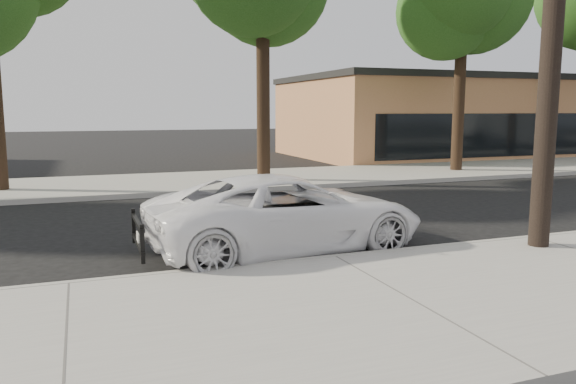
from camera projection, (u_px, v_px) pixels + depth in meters
name	position (u px, v px, depth m)	size (l,w,h in m)	color
ground	(289.00, 237.00, 11.00)	(120.00, 120.00, 0.00)	black
near_sidewalk	(410.00, 304.00, 7.00)	(90.00, 4.40, 0.15)	gray
far_sidewalk	(201.00, 182.00, 18.87)	(90.00, 5.00, 0.15)	gray
curb_near	(335.00, 260.00, 9.04)	(90.00, 0.12, 0.16)	#9E9B93
building_main	(458.00, 118.00, 31.06)	(18.00, 10.00, 4.00)	#B2744A
tree_d	(470.00, 5.00, 20.96)	(4.50, 4.35, 8.75)	black
police_cruiser	(287.00, 213.00, 9.84)	(2.26, 4.89, 1.36)	white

